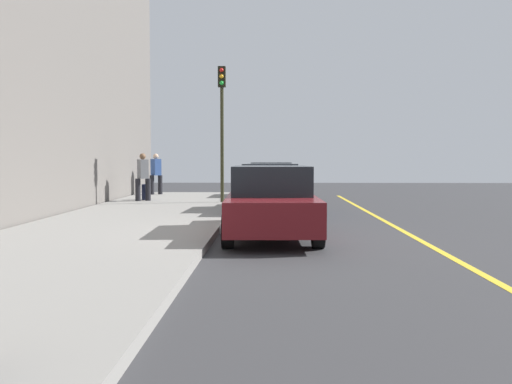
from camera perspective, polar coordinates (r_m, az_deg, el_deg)
The scene contains 11 objects.
ground_plane at distance 12.38m, azimuth 0.74°, elevation -4.47°, with size 56.00×56.00×0.00m, color #333335.
sidewalk at distance 12.84m, azimuth -14.20°, elevation -3.95°, with size 28.00×4.60×0.15m, color gray.
lane_stripe_centre at distance 12.75m, azimuth 15.31°, elevation -4.34°, with size 28.00×0.14×0.01m, color gold.
snow_bank_curb at distance 15.56m, azimuth -1.71°, elevation -2.47°, with size 5.22×0.56×0.22m, color white.
parked_car_charcoal at distance 23.84m, azimuth 1.56°, elevation 1.09°, with size 4.82×2.03×1.51m.
parked_car_navy at distance 17.46m, azimuth 1.48°, elevation 0.29°, with size 4.31×2.02×1.51m.
parked_car_maroon at distance 12.27m, azimuth 1.47°, elevation -0.97°, with size 4.52×1.98×1.51m.
pedestrian_blue_coat at distance 25.12m, azimuth -9.74°, elevation 1.87°, with size 0.55×0.51×1.73m.
pedestrian_grey_coat at distance 21.34m, azimuth -10.99°, elevation 1.59°, with size 0.54×0.52×1.71m.
traffic_light_pole at distance 20.44m, azimuth -3.35°, elevation 7.85°, with size 0.35×0.26×4.69m.
rolling_suitcase at distance 21.89m, azimuth -10.72°, elevation 0.01°, with size 0.34×0.22×0.93m.
Camera 1 is at (12.26, 0.13, 1.67)m, focal length 40.96 mm.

